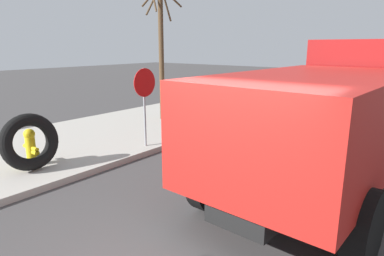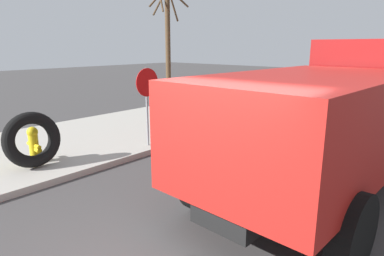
# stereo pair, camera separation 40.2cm
# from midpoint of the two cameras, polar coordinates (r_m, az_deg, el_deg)

# --- Properties ---
(fire_hydrant) EXTENTS (0.25, 0.57, 0.87)m
(fire_hydrant) POSITION_cam_midpoint_polar(r_m,az_deg,el_deg) (8.67, -24.07, -2.44)
(fire_hydrant) COLOR yellow
(fire_hydrant) RESTS_ON sidewalk_curb
(loose_tire) EXTENTS (1.30, 0.54, 1.30)m
(loose_tire) POSITION_cam_midpoint_polar(r_m,az_deg,el_deg) (8.29, -24.25, -1.85)
(loose_tire) COLOR black
(loose_tire) RESTS_ON sidewalk_curb
(stop_sign) EXTENTS (0.76, 0.08, 2.13)m
(stop_sign) POSITION_cam_midpoint_polar(r_m,az_deg,el_deg) (9.15, -6.37, 6.00)
(stop_sign) COLOR gray
(stop_sign) RESTS_ON sidewalk_curb
(dump_truck_red) EXTENTS (7.09, 3.02, 3.00)m
(dump_truck_red) POSITION_cam_midpoint_polar(r_m,az_deg,el_deg) (7.26, 24.87, 2.61)
(dump_truck_red) COLOR red
(dump_truck_red) RESTS_ON ground
(bare_tree) EXTENTS (1.14, 1.16, 4.88)m
(bare_tree) POSITION_cam_midpoint_polar(r_m,az_deg,el_deg) (12.60, -3.19, 12.99)
(bare_tree) COLOR #4C3823
(bare_tree) RESTS_ON sidewalk_curb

